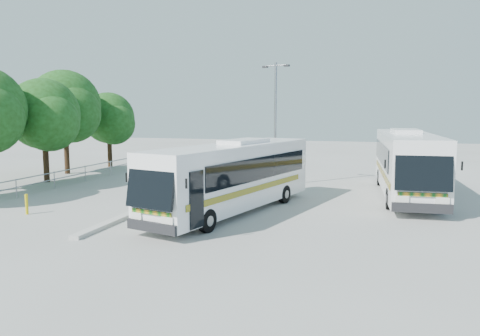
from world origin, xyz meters
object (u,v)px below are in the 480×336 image
(lamppost, at_px, (275,119))
(tree_far_c, at_px, (45,114))
(tree_far_e, at_px, (109,118))
(bollard, at_px, (27,204))
(coach_main, at_px, (234,175))
(coach_adjacent, at_px, (406,162))
(tree_far_d, at_px, (66,106))

(lamppost, bearing_deg, tree_far_c, -151.46)
(tree_far_e, height_order, bollard, tree_far_e)
(tree_far_c, height_order, lamppost, lamppost)
(coach_main, distance_m, lamppost, 8.04)
(coach_main, relative_size, coach_adjacent, 0.92)
(coach_adjacent, relative_size, bollard, 13.40)
(tree_far_e, xyz_separation_m, coach_main, (14.38, -13.43, -2.23))
(tree_far_c, bearing_deg, tree_far_e, 93.54)
(bollard, bearing_deg, tree_far_c, 123.37)
(tree_far_c, height_order, bollard, tree_far_c)
(tree_far_c, height_order, coach_adjacent, tree_far_c)
(coach_main, bearing_deg, tree_far_c, 174.58)
(coach_adjacent, relative_size, lamppost, 1.65)
(coach_main, height_order, bollard, coach_main)
(coach_main, height_order, lamppost, lamppost)
(tree_far_c, xyz_separation_m, tree_far_e, (-0.51, 8.20, -0.37))
(tree_far_d, distance_m, coach_main, 17.80)
(tree_far_c, relative_size, coach_adjacent, 0.54)
(coach_adjacent, height_order, bollard, coach_adjacent)
(tree_far_d, distance_m, lamppost, 15.38)
(tree_far_d, height_order, coach_main, tree_far_d)
(tree_far_d, height_order, bollard, tree_far_d)
(bollard, bearing_deg, tree_far_d, 118.95)
(tree_far_e, xyz_separation_m, coach_adjacent, (21.95, -7.03, -2.08))
(tree_far_c, xyz_separation_m, lamppost, (14.12, 2.45, -0.24))
(coach_adjacent, xyz_separation_m, lamppost, (-7.32, 1.28, 2.21))
(tree_far_e, distance_m, lamppost, 15.72)
(tree_far_e, bearing_deg, tree_far_c, -86.46)
(coach_main, bearing_deg, tree_far_e, 152.19)
(tree_far_e, distance_m, bollard, 17.70)
(tree_far_d, xyz_separation_m, lamppost, (15.31, -1.25, -0.80))
(tree_far_d, height_order, lamppost, tree_far_d)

